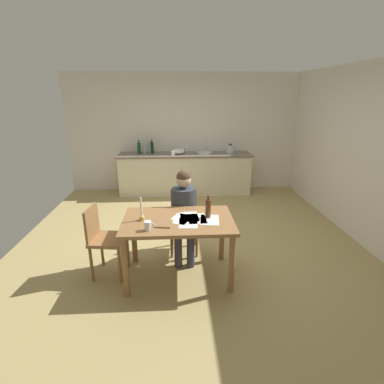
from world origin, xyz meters
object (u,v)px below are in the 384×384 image
Objects in this scene: bottle_wine_red at (150,148)px; mixing_bowl at (178,151)px; person_seated at (184,209)px; sink_unit at (204,152)px; dining_table at (178,228)px; book_magazine at (163,224)px; chair_at_table at (184,217)px; coffee_mug at (148,226)px; teacup_on_counter at (173,153)px; stovetop_kettle at (230,149)px; bottle_oil at (139,148)px; bottle_vinegar at (145,148)px; wine_glass_near_sink at (187,148)px; candlestick at (142,214)px; wine_bottle_on_table at (208,208)px; bottle_sauce at (152,148)px; chair_side_empty at (103,237)px.

bottle_wine_red reaches higher than mixing_bowl.
person_seated is 2.69m from mixing_bowl.
mixing_bowl is at bearing -177.80° from sink_unit.
book_magazine is at bearing -143.48° from dining_table.
chair_at_table reaches higher than coffee_mug.
sink_unit is (0.53, 2.55, 0.43)m from chair_at_table.
sink_unit reaches higher than teacup_on_counter.
mixing_bowl is at bearing -179.11° from stovetop_kettle.
bottle_oil reaches higher than bottle_vinegar.
coffee_mug is 3.66m from wine_glass_near_sink.
book_magazine is 0.93× the size of stovetop_kettle.
chair_at_table is at bearing -88.95° from mixing_bowl.
wine_glass_near_sink is at bearing 81.26° from coffee_mug.
book_magazine is at bearing 43.08° from coffee_mug.
candlestick reaches higher than coffee_mug.
bottle_sauce reaches higher than wine_bottle_on_table.
bottle_sauce is at bearing -174.56° from wine_glass_near_sink.
mixing_bowl is at bearing 95.76° from wine_bottle_on_table.
person_seated reaches higher than chair_at_table.
bottle_sauce reaches higher than book_magazine.
person_seated reaches higher than candlestick.
book_magazine is at bearing -91.53° from teacup_on_counter.
bottle_wine_red is (-0.67, 2.78, 0.34)m from person_seated.
wine_glass_near_sink is (0.65, 3.34, 0.18)m from candlestick.
mixing_bowl is 1.72× the size of wine_glass_near_sink.
teacup_on_counter is (0.51, -0.24, -0.07)m from bottle_wine_red.
sink_unit is 1.36× the size of mixing_bowl.
bottle_wine_red is at bearing 154.80° from teacup_on_counter.
bottle_oil is at bearing 110.19° from book_magazine.
mixing_bowl is (-0.32, 3.14, 0.09)m from wine_bottle_on_table.
bottle_vinegar is at bearing 95.01° from candlestick.
stovetop_kettle is (2.08, 3.10, 0.50)m from chair_side_empty.
wine_glass_near_sink is at bearing 170.99° from stovetop_kettle.
book_magazine is 3.59m from stovetop_kettle.
person_seated is at bearing -76.46° from bottle_wine_red.
person_seated is 2.56m from teacup_on_counter.
dining_table is 1.45× the size of chair_side_empty.
chair_at_table is 2.43× the size of sink_unit.
sink_unit is (0.78, 3.32, 0.16)m from book_magazine.
coffee_mug is 3.52m from bottle_vinegar.
wine_glass_near_sink is (0.78, 0.07, -0.02)m from bottle_sauce.
wine_bottle_on_table is at bearing -2.62° from chair_side_empty.
candlestick is 1.33× the size of book_magazine.
stovetop_kettle reaches higher than dining_table.
stovetop_kettle is 1.92× the size of teacup_on_counter.
candlestick is (-0.42, 0.00, 0.19)m from dining_table.
wine_bottle_on_table is at bearing -71.75° from bottle_vinegar.
person_seated reaches higher than coffee_mug.
candlestick reaches higher than chair_side_empty.
bottle_wine_red is at bearing 104.31° from chair_at_table.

